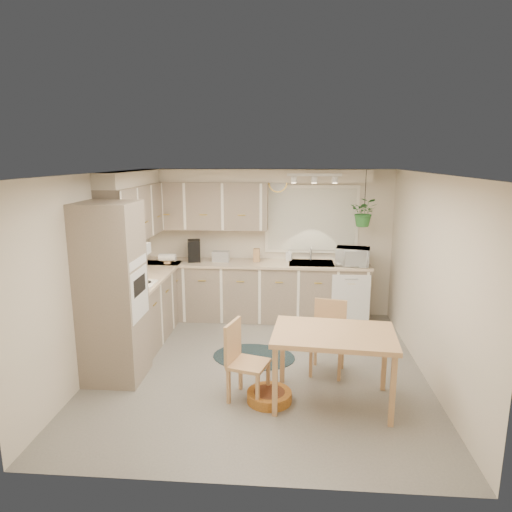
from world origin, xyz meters
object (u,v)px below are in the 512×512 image
at_px(chair_back, 328,339).
at_px(braided_rug, 254,357).
at_px(dining_table, 333,368).
at_px(pet_bed, 269,396).
at_px(chair_left, 249,362).
at_px(microwave, 353,255).

relative_size(chair_back, braided_rug, 0.81).
bearing_deg(dining_table, pet_bed, -176.66).
xyz_separation_m(chair_left, chair_back, (0.89, 0.69, 0.01)).
relative_size(braided_rug, microwave, 2.14).
distance_m(chair_left, microwave, 2.90).
relative_size(dining_table, braided_rug, 1.16).
bearing_deg(pet_bed, microwave, 64.95).
xyz_separation_m(dining_table, pet_bed, (-0.67, -0.04, -0.34)).
distance_m(dining_table, braided_rug, 1.46).
height_order(chair_left, microwave, microwave).
bearing_deg(dining_table, braided_rug, 131.25).
xyz_separation_m(chair_left, braided_rug, (-0.03, 1.06, -0.43)).
distance_m(dining_table, microwave, 2.60).
xyz_separation_m(chair_back, pet_bed, (-0.67, -0.72, -0.38)).
bearing_deg(pet_bed, dining_table, 3.34).
bearing_deg(braided_rug, chair_back, -21.98).
bearing_deg(chair_left, braided_rug, -161.93).
relative_size(chair_back, microwave, 1.73).
bearing_deg(chair_back, dining_table, 102.40).
relative_size(dining_table, chair_back, 1.44).
xyz_separation_m(dining_table, microwave, (0.49, 2.45, 0.71)).
distance_m(dining_table, chair_back, 0.69).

